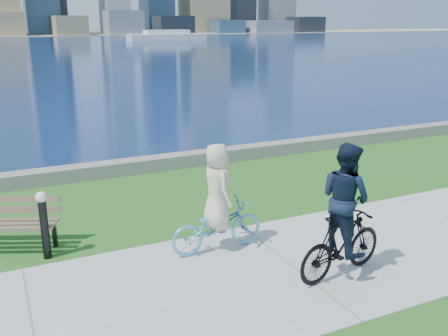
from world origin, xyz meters
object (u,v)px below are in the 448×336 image
(cyclist_woman, at_px, (217,212))
(cyclist_man, at_px, (343,222))
(bollard_lamp, at_px, (44,221))
(park_bench, at_px, (5,220))

(cyclist_woman, height_order, cyclist_man, cyclist_man)
(bollard_lamp, relative_size, cyclist_man, 0.56)
(bollard_lamp, xyz_separation_m, cyclist_woman, (2.71, -0.97, 0.05))
(bollard_lamp, bearing_deg, cyclist_man, -32.54)
(park_bench, bearing_deg, cyclist_man, -11.51)
(park_bench, height_order, cyclist_woman, cyclist_woman)
(bollard_lamp, bearing_deg, cyclist_woman, -19.72)
(bollard_lamp, xyz_separation_m, cyclist_man, (4.09, -2.61, 0.24))
(cyclist_woman, relative_size, cyclist_man, 0.89)
(park_bench, height_order, bollard_lamp, bollard_lamp)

